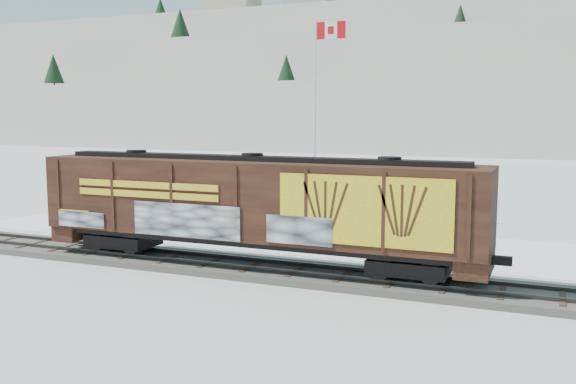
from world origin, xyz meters
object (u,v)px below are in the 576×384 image
at_px(car_white, 352,229).
at_px(car_dark, 353,228).
at_px(hopper_railcar, 253,203).
at_px(car_silver, 160,217).
at_px(flagpole, 317,149).

height_order(car_white, car_dark, car_dark).
relative_size(hopper_railcar, car_white, 4.67).
relative_size(car_silver, car_dark, 0.83).
bearing_deg(car_silver, car_white, -88.91).
height_order(car_silver, car_dark, car_dark).
xyz_separation_m(car_white, car_dark, (0.01, 0.12, 0.05)).
relative_size(flagpole, car_white, 2.94).
bearing_deg(car_white, flagpole, 21.06).
relative_size(hopper_railcar, flagpole, 1.59).
distance_m(flagpole, car_dark, 7.17).
height_order(flagpole, car_dark, flagpole).
bearing_deg(hopper_railcar, car_dark, 74.50).
distance_m(flagpole, car_white, 7.27).
xyz_separation_m(hopper_railcar, car_white, (2.07, 7.39, -2.23)).
distance_m(car_white, car_dark, 0.13).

